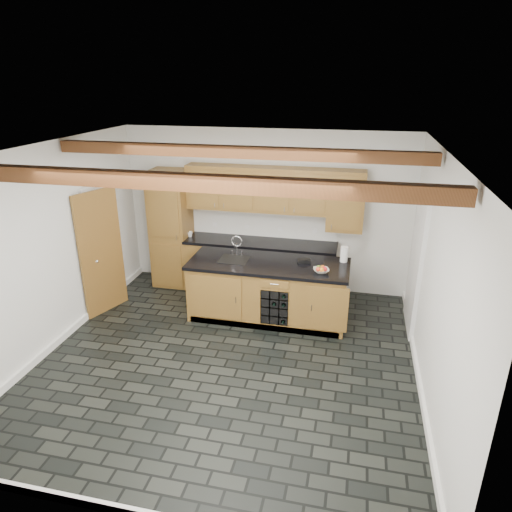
{
  "coord_description": "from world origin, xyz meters",
  "views": [
    {
      "loc": [
        1.53,
        -5.05,
        3.6
      ],
      "look_at": [
        0.21,
        0.8,
        1.22
      ],
      "focal_mm": 32.0,
      "sensor_mm": 36.0,
      "label": 1
    }
  ],
  "objects_px": {
    "fruit_bowl": "(321,271)",
    "paper_towel": "(344,254)",
    "kitchen_scale": "(304,261)",
    "island": "(269,290)"
  },
  "relations": [
    {
      "from": "fruit_bowl",
      "to": "paper_towel",
      "type": "xyz_separation_m",
      "value": [
        0.3,
        0.49,
        0.09
      ]
    },
    {
      "from": "kitchen_scale",
      "to": "island",
      "type": "bearing_deg",
      "value": -179.75
    },
    {
      "from": "fruit_bowl",
      "to": "paper_towel",
      "type": "relative_size",
      "value": 0.94
    },
    {
      "from": "fruit_bowl",
      "to": "paper_towel",
      "type": "height_order",
      "value": "paper_towel"
    },
    {
      "from": "island",
      "to": "fruit_bowl",
      "type": "relative_size",
      "value": 10.92
    },
    {
      "from": "island",
      "to": "fruit_bowl",
      "type": "distance_m",
      "value": 0.97
    },
    {
      "from": "island",
      "to": "paper_towel",
      "type": "height_order",
      "value": "paper_towel"
    },
    {
      "from": "kitchen_scale",
      "to": "fruit_bowl",
      "type": "bearing_deg",
      "value": -63.57
    },
    {
      "from": "kitchen_scale",
      "to": "paper_towel",
      "type": "relative_size",
      "value": 0.9
    },
    {
      "from": "kitchen_scale",
      "to": "paper_towel",
      "type": "height_order",
      "value": "paper_towel"
    }
  ]
}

